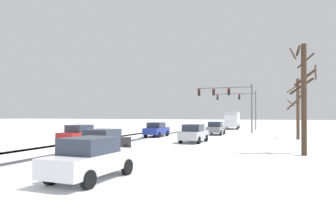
{
  "coord_description": "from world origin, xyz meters",
  "views": [
    {
      "loc": [
        10.71,
        -7.73,
        2.47
      ],
      "look_at": [
        0.0,
        23.58,
        2.8
      ],
      "focal_mm": 31.5,
      "sensor_mm": 36.0,
      "label": 1
    }
  ],
  "objects_px": {
    "traffic_signal_far_right": "(241,102)",
    "car_grey_lead": "(216,128)",
    "car_black_fifth": "(103,143)",
    "bare_tree_sidewalk_near": "(304,95)",
    "car_red_fourth": "(80,134)",
    "bare_tree_sidewalk_mid": "(298,106)",
    "traffic_signal_near_right": "(228,97)",
    "car_silver_third": "(194,133)",
    "car_blue_second": "(157,129)",
    "car_white_sixth": "(91,158)",
    "box_truck_delivery": "(232,120)"
  },
  "relations": [
    {
      "from": "traffic_signal_near_right",
      "to": "car_red_fourth",
      "type": "distance_m",
      "value": 21.15
    },
    {
      "from": "car_black_fifth",
      "to": "bare_tree_sidewalk_mid",
      "type": "bearing_deg",
      "value": 54.67
    },
    {
      "from": "car_black_fifth",
      "to": "bare_tree_sidewalk_near",
      "type": "height_order",
      "value": "bare_tree_sidewalk_near"
    },
    {
      "from": "car_black_fifth",
      "to": "box_truck_delivery",
      "type": "relative_size",
      "value": 0.55
    },
    {
      "from": "bare_tree_sidewalk_mid",
      "to": "car_white_sixth",
      "type": "bearing_deg",
      "value": -112.07
    },
    {
      "from": "box_truck_delivery",
      "to": "car_grey_lead",
      "type": "bearing_deg",
      "value": -90.55
    },
    {
      "from": "traffic_signal_far_right",
      "to": "car_white_sixth",
      "type": "bearing_deg",
      "value": -92.76
    },
    {
      "from": "car_red_fourth",
      "to": "bare_tree_sidewalk_near",
      "type": "bearing_deg",
      "value": -5.6
    },
    {
      "from": "car_silver_third",
      "to": "car_black_fifth",
      "type": "distance_m",
      "value": 10.83
    },
    {
      "from": "car_black_fifth",
      "to": "bare_tree_sidewalk_near",
      "type": "bearing_deg",
      "value": 21.1
    },
    {
      "from": "traffic_signal_near_right",
      "to": "car_red_fourth",
      "type": "xyz_separation_m",
      "value": [
        -10.25,
        -18.06,
        -4.02
      ]
    },
    {
      "from": "box_truck_delivery",
      "to": "car_white_sixth",
      "type": "bearing_deg",
      "value": -90.45
    },
    {
      "from": "car_blue_second",
      "to": "bare_tree_sidewalk_mid",
      "type": "bearing_deg",
      "value": 4.53
    },
    {
      "from": "car_black_fifth",
      "to": "box_truck_delivery",
      "type": "distance_m",
      "value": 37.52
    },
    {
      "from": "car_white_sixth",
      "to": "bare_tree_sidewalk_near",
      "type": "relative_size",
      "value": 0.61
    },
    {
      "from": "car_grey_lead",
      "to": "car_silver_third",
      "type": "relative_size",
      "value": 0.99
    },
    {
      "from": "traffic_signal_near_right",
      "to": "bare_tree_sidewalk_near",
      "type": "bearing_deg",
      "value": -70.32
    },
    {
      "from": "car_grey_lead",
      "to": "bare_tree_sidewalk_mid",
      "type": "bearing_deg",
      "value": -25.04
    },
    {
      "from": "traffic_signal_near_right",
      "to": "bare_tree_sidewalk_near",
      "type": "height_order",
      "value": "bare_tree_sidewalk_near"
    },
    {
      "from": "car_black_fifth",
      "to": "bare_tree_sidewalk_near",
      "type": "relative_size",
      "value": 0.61
    },
    {
      "from": "car_red_fourth",
      "to": "bare_tree_sidewalk_mid",
      "type": "bearing_deg",
      "value": 31.31
    },
    {
      "from": "traffic_signal_far_right",
      "to": "car_grey_lead",
      "type": "xyz_separation_m",
      "value": [
        -1.83,
        -14.75,
        -3.86
      ]
    },
    {
      "from": "traffic_signal_near_right",
      "to": "car_black_fifth",
      "type": "xyz_separation_m",
      "value": [
        -4.28,
        -24.13,
        -4.02
      ]
    },
    {
      "from": "traffic_signal_near_right",
      "to": "traffic_signal_far_right",
      "type": "distance_m",
      "value": 11.9
    },
    {
      "from": "car_white_sixth",
      "to": "box_truck_delivery",
      "type": "height_order",
      "value": "box_truck_delivery"
    },
    {
      "from": "box_truck_delivery",
      "to": "bare_tree_sidewalk_mid",
      "type": "bearing_deg",
      "value": -66.45
    },
    {
      "from": "traffic_signal_far_right",
      "to": "bare_tree_sidewalk_near",
      "type": "bearing_deg",
      "value": -78.48
    },
    {
      "from": "traffic_signal_near_right",
      "to": "bare_tree_sidewalk_mid",
      "type": "bearing_deg",
      "value": -42.21
    },
    {
      "from": "traffic_signal_far_right",
      "to": "car_blue_second",
      "type": "distance_m",
      "value": 21.88
    },
    {
      "from": "traffic_signal_far_right",
      "to": "car_grey_lead",
      "type": "height_order",
      "value": "traffic_signal_far_right"
    },
    {
      "from": "car_red_fourth",
      "to": "car_white_sixth",
      "type": "xyz_separation_m",
      "value": [
        8.86,
        -11.71,
        0.0
      ]
    },
    {
      "from": "car_blue_second",
      "to": "box_truck_delivery",
      "type": "bearing_deg",
      "value": 74.47
    },
    {
      "from": "bare_tree_sidewalk_mid",
      "to": "car_silver_third",
      "type": "bearing_deg",
      "value": -144.05
    },
    {
      "from": "traffic_signal_near_right",
      "to": "car_blue_second",
      "type": "xyz_separation_m",
      "value": [
        -7.03,
        -8.25,
        -4.02
      ]
    },
    {
      "from": "car_red_fourth",
      "to": "box_truck_delivery",
      "type": "height_order",
      "value": "box_truck_delivery"
    },
    {
      "from": "traffic_signal_far_right",
      "to": "box_truck_delivery",
      "type": "bearing_deg",
      "value": 140.85
    },
    {
      "from": "car_white_sixth",
      "to": "bare_tree_sidewalk_mid",
      "type": "relative_size",
      "value": 0.68
    },
    {
      "from": "car_silver_third",
      "to": "bare_tree_sidewalk_near",
      "type": "height_order",
      "value": "bare_tree_sidewalk_near"
    },
    {
      "from": "car_white_sixth",
      "to": "box_truck_delivery",
      "type": "relative_size",
      "value": 0.56
    },
    {
      "from": "traffic_signal_near_right",
      "to": "car_white_sixth",
      "type": "height_order",
      "value": "traffic_signal_near_right"
    },
    {
      "from": "car_silver_third",
      "to": "bare_tree_sidewalk_mid",
      "type": "bearing_deg",
      "value": 35.95
    },
    {
      "from": "box_truck_delivery",
      "to": "bare_tree_sidewalk_mid",
      "type": "distance_m",
      "value": 22.23
    },
    {
      "from": "car_red_fourth",
      "to": "car_grey_lead",
      "type": "bearing_deg",
      "value": 59.23
    },
    {
      "from": "bare_tree_sidewalk_near",
      "to": "car_white_sixth",
      "type": "bearing_deg",
      "value": -130.19
    },
    {
      "from": "car_white_sixth",
      "to": "traffic_signal_near_right",
      "type": "bearing_deg",
      "value": 87.32
    },
    {
      "from": "traffic_signal_near_right",
      "to": "car_grey_lead",
      "type": "distance_m",
      "value": 5.08
    },
    {
      "from": "car_red_fourth",
      "to": "car_white_sixth",
      "type": "bearing_deg",
      "value": -52.9
    },
    {
      "from": "car_blue_second",
      "to": "car_black_fifth",
      "type": "bearing_deg",
      "value": -80.2
    },
    {
      "from": "traffic_signal_near_right",
      "to": "car_red_fourth",
      "type": "relative_size",
      "value": 1.78
    },
    {
      "from": "traffic_signal_far_right",
      "to": "box_truck_delivery",
      "type": "relative_size",
      "value": 0.91
    }
  ]
}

